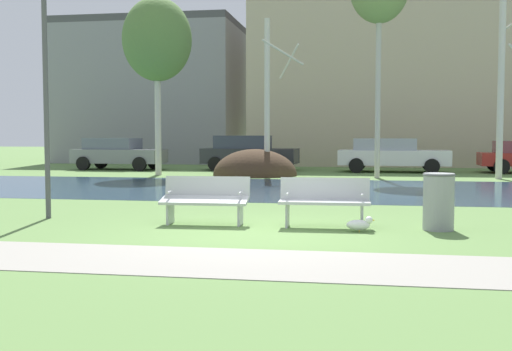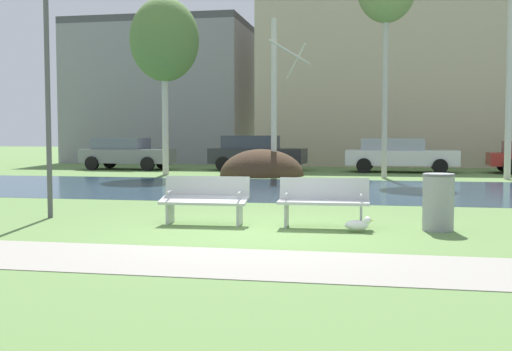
{
  "view_description": "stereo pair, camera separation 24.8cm",
  "coord_description": "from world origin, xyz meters",
  "px_view_note": "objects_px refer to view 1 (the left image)",
  "views": [
    {
      "loc": [
        1.71,
        -10.05,
        1.64
      ],
      "look_at": [
        -0.25,
        1.54,
        0.87
      ],
      "focal_mm": 43.47,
      "sensor_mm": 36.0,
      "label": 1
    },
    {
      "loc": [
        1.95,
        -10.01,
        1.64
      ],
      "look_at": [
        -0.25,
        1.54,
        0.87
      ],
      "focal_mm": 43.47,
      "sensor_mm": 36.0,
      "label": 2
    }
  ],
  "objects_px": {
    "bench_right": "(324,201)",
    "streetlamp": "(44,17)",
    "parked_sedan_second_dark": "(248,152)",
    "parked_van_nearest_grey": "(118,153)",
    "bench_left": "(205,199)",
    "seagull": "(360,224)",
    "parked_hatch_third_white": "(391,154)",
    "trash_bin": "(439,201)"
  },
  "relations": [
    {
      "from": "bench_right",
      "to": "trash_bin",
      "type": "bearing_deg",
      "value": -0.53
    },
    {
      "from": "trash_bin",
      "to": "parked_hatch_third_white",
      "type": "bearing_deg",
      "value": 89.97
    },
    {
      "from": "bench_right",
      "to": "parked_sedan_second_dark",
      "type": "bearing_deg",
      "value": 104.64
    },
    {
      "from": "trash_bin",
      "to": "bench_right",
      "type": "bearing_deg",
      "value": 179.47
    },
    {
      "from": "bench_left",
      "to": "seagull",
      "type": "xyz_separation_m",
      "value": [
        2.8,
        -0.48,
        -0.34
      ]
    },
    {
      "from": "parked_hatch_third_white",
      "to": "streetlamp",
      "type": "bearing_deg",
      "value": -113.95
    },
    {
      "from": "streetlamp",
      "to": "parked_hatch_third_white",
      "type": "bearing_deg",
      "value": 66.05
    },
    {
      "from": "parked_van_nearest_grey",
      "to": "parked_sedan_second_dark",
      "type": "bearing_deg",
      "value": 5.62
    },
    {
      "from": "streetlamp",
      "to": "parked_sedan_second_dark",
      "type": "xyz_separation_m",
      "value": [
        0.89,
        17.07,
        -3.07
      ]
    },
    {
      "from": "bench_left",
      "to": "parked_van_nearest_grey",
      "type": "xyz_separation_m",
      "value": [
        -8.51,
        16.72,
        0.31
      ]
    },
    {
      "from": "bench_right",
      "to": "parked_sedan_second_dark",
      "type": "relative_size",
      "value": 0.36
    },
    {
      "from": "streetlamp",
      "to": "seagull",
      "type": "bearing_deg",
      "value": -6.96
    },
    {
      "from": "parked_hatch_third_white",
      "to": "parked_van_nearest_grey",
      "type": "bearing_deg",
      "value": -179.25
    },
    {
      "from": "bench_left",
      "to": "trash_bin",
      "type": "bearing_deg",
      "value": -0.25
    },
    {
      "from": "bench_right",
      "to": "parked_hatch_third_white",
      "type": "height_order",
      "value": "parked_hatch_third_white"
    },
    {
      "from": "bench_left",
      "to": "streetlamp",
      "type": "bearing_deg",
      "value": 175.42
    },
    {
      "from": "bench_left",
      "to": "parked_sedan_second_dark",
      "type": "bearing_deg",
      "value": 97.72
    },
    {
      "from": "bench_right",
      "to": "streetlamp",
      "type": "bearing_deg",
      "value": 177.25
    },
    {
      "from": "bench_left",
      "to": "parked_van_nearest_grey",
      "type": "bearing_deg",
      "value": 116.98
    },
    {
      "from": "bench_left",
      "to": "seagull",
      "type": "height_order",
      "value": "bench_left"
    },
    {
      "from": "seagull",
      "to": "parked_hatch_third_white",
      "type": "height_order",
      "value": "parked_hatch_third_white"
    },
    {
      "from": "trash_bin",
      "to": "parked_hatch_third_white",
      "type": "xyz_separation_m",
      "value": [
        0.01,
        16.91,
        0.28
      ]
    },
    {
      "from": "bench_right",
      "to": "parked_sedan_second_dark",
      "type": "xyz_separation_m",
      "value": [
        -4.53,
        17.33,
        0.36
      ]
    },
    {
      "from": "bench_left",
      "to": "parked_hatch_third_white",
      "type": "xyz_separation_m",
      "value": [
        4.14,
        16.89,
        0.32
      ]
    },
    {
      "from": "trash_bin",
      "to": "seagull",
      "type": "distance_m",
      "value": 1.46
    },
    {
      "from": "parked_van_nearest_grey",
      "to": "parked_hatch_third_white",
      "type": "xyz_separation_m",
      "value": [
        12.66,
        0.17,
        0.0
      ]
    },
    {
      "from": "bench_left",
      "to": "streetlamp",
      "type": "xyz_separation_m",
      "value": [
        -3.24,
        0.26,
        3.43
      ]
    },
    {
      "from": "parked_van_nearest_grey",
      "to": "parked_sedan_second_dark",
      "type": "xyz_separation_m",
      "value": [
        6.16,
        0.61,
        0.05
      ]
    },
    {
      "from": "bench_left",
      "to": "seagull",
      "type": "relative_size",
      "value": 3.38
    },
    {
      "from": "streetlamp",
      "to": "parked_sedan_second_dark",
      "type": "bearing_deg",
      "value": 87.0
    },
    {
      "from": "trash_bin",
      "to": "streetlamp",
      "type": "distance_m",
      "value": 8.13
    },
    {
      "from": "parked_van_nearest_grey",
      "to": "parked_sedan_second_dark",
      "type": "height_order",
      "value": "parked_sedan_second_dark"
    },
    {
      "from": "bench_right",
      "to": "streetlamp",
      "type": "height_order",
      "value": "streetlamp"
    },
    {
      "from": "seagull",
      "to": "streetlamp",
      "type": "xyz_separation_m",
      "value": [
        -6.04,
        0.74,
        3.77
      ]
    },
    {
      "from": "trash_bin",
      "to": "streetlamp",
      "type": "xyz_separation_m",
      "value": [
        -7.38,
        0.28,
        3.39
      ]
    },
    {
      "from": "trash_bin",
      "to": "parked_sedan_second_dark",
      "type": "relative_size",
      "value": 0.22
    },
    {
      "from": "parked_hatch_third_white",
      "to": "bench_right",
      "type": "bearing_deg",
      "value": -96.64
    },
    {
      "from": "bench_right",
      "to": "parked_van_nearest_grey",
      "type": "height_order",
      "value": "parked_van_nearest_grey"
    },
    {
      "from": "parked_van_nearest_grey",
      "to": "seagull",
      "type": "bearing_deg",
      "value": -56.67
    },
    {
      "from": "bench_left",
      "to": "trash_bin",
      "type": "distance_m",
      "value": 4.13
    },
    {
      "from": "bench_right",
      "to": "parked_hatch_third_white",
      "type": "distance_m",
      "value": 17.01
    },
    {
      "from": "streetlamp",
      "to": "parked_hatch_third_white",
      "type": "height_order",
      "value": "streetlamp"
    }
  ]
}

